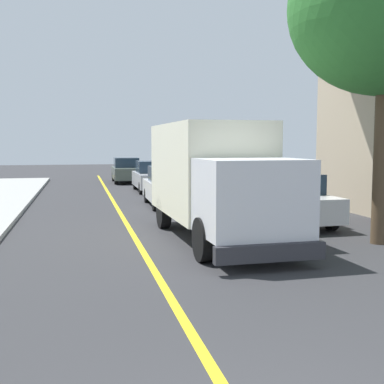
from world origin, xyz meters
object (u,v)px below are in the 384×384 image
(box_truck, at_px, (215,175))
(parked_car_far, at_px, (127,171))
(parked_car_near, at_px, (169,187))
(parked_car_mid, at_px, (152,177))
(parked_van_across, at_px, (289,200))

(box_truck, xyz_separation_m, parked_car_far, (-0.55, 20.28, -0.97))
(parked_car_near, distance_m, parked_car_mid, 6.40)
(parked_van_across, bearing_deg, parked_car_mid, 103.18)
(parked_car_mid, relative_size, parked_van_across, 0.99)
(box_truck, bearing_deg, parked_car_near, 89.66)
(parked_car_near, relative_size, parked_van_across, 1.00)
(box_truck, bearing_deg, parked_van_across, 30.88)
(parked_car_mid, bearing_deg, box_truck, -91.04)
(box_truck, distance_m, parked_car_far, 20.31)
(box_truck, height_order, parked_car_far, box_truck)
(parked_car_near, xyz_separation_m, parked_van_across, (2.99, -5.49, 0.00))
(box_truck, relative_size, parked_van_across, 1.64)
(box_truck, height_order, parked_car_near, box_truck)
(box_truck, xyz_separation_m, parked_car_near, (0.04, 7.31, -0.97))
(box_truck, xyz_separation_m, parked_van_across, (3.03, 1.81, -0.97))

